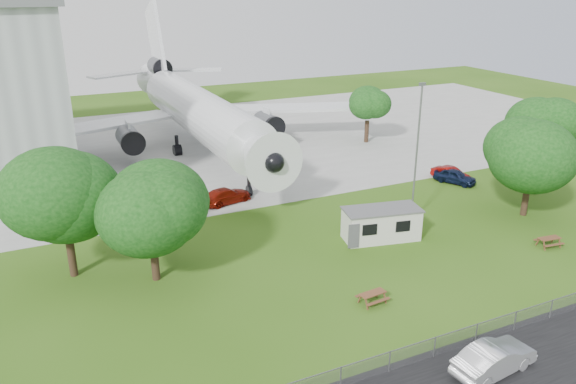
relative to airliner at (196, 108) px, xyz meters
name	(u,v)px	position (x,y,z in m)	size (l,w,h in m)	color
ground	(370,274)	(2.00, -35.86, -5.27)	(160.00, 160.00, 0.00)	#47701F
asphalt_strip	(508,384)	(2.00, -48.86, -5.26)	(120.00, 8.00, 0.02)	black
concrete_apron	(208,144)	(2.00, 2.14, -5.25)	(120.00, 46.00, 0.03)	#B7B7B2
airliner	(196,108)	(0.00, 0.00, 0.00)	(46.36, 47.73, 17.69)	white
site_cabin	(381,224)	(6.03, -31.18, -3.96)	(6.96, 3.89, 2.62)	silver
picnic_west	(372,303)	(-0.01, -39.17, -5.27)	(1.80, 1.50, 0.76)	brown
picnic_east	(548,246)	(17.18, -38.06, -5.27)	(1.80, 1.50, 0.76)	brown
fence	(461,347)	(2.00, -45.36, -5.27)	(58.00, 0.04, 1.30)	gray
lamp_mast	(416,157)	(10.20, -29.66, 0.73)	(0.16, 0.16, 12.00)	slate
tree_west_big	(63,198)	(-17.17, -26.99, 0.66)	(8.64, 8.64, 10.25)	#382619
tree_west_small	(150,205)	(-12.00, -30.03, 0.32)	(7.53, 7.53, 9.36)	#382619
tree_east_front	(533,153)	(20.45, -32.45, 0.49)	(7.47, 7.47, 9.51)	#382619
tree_east_back	(545,126)	(25.63, -28.90, 1.58)	(7.04, 7.04, 10.39)	#382619
tree_far_apron	(368,105)	(20.92, -5.77, -0.39)	(5.33, 5.33, 7.56)	#382619
car_centre_sedan	(494,359)	(2.03, -47.73, -4.44)	(1.76, 5.06, 1.67)	silver
car_ne_hatch	(455,176)	(20.56, -23.19, -4.54)	(1.73, 4.30, 1.47)	black
car_ne_sedan	(451,174)	(20.72, -22.39, -4.57)	(1.48, 4.24, 1.40)	maroon
car_apron_van	(226,196)	(-2.74, -18.40, -4.54)	(2.03, 5.00, 1.45)	maroon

